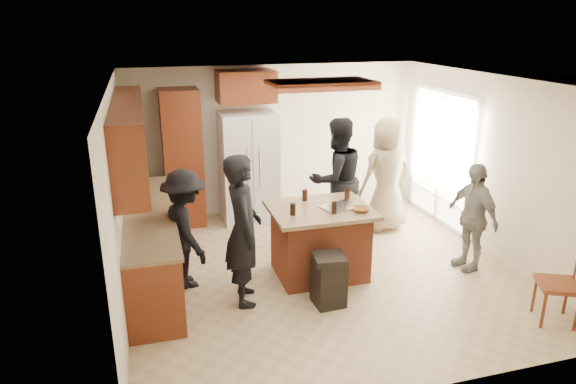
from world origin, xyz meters
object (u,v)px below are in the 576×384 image
object	(u,v)px
person_front_left	(243,230)
trash_bin	(329,280)
person_counter	(186,229)
person_behind_right	(387,175)
person_behind_left	(336,179)
person_side_right	(472,217)
spindle_chair	(561,285)
refrigerator	(249,167)
kitchen_island	(320,241)

from	to	relation	value
person_front_left	trash_bin	xyz separation A→B (m)	(0.93, -0.36, -0.58)
person_counter	person_behind_right	bearing A→B (deg)	-87.30
person_behind_left	person_side_right	bearing A→B (deg)	121.08
person_side_right	spindle_chair	size ratio (longest dim) A/B	1.47
refrigerator	trash_bin	size ratio (longest dim) A/B	2.86
person_counter	refrigerator	size ratio (longest dim) A/B	0.84
person_front_left	person_behind_left	bearing A→B (deg)	-44.64
person_behind_left	kitchen_island	distance (m)	1.35
person_behind_right	trash_bin	size ratio (longest dim) A/B	2.86
trash_bin	person_behind_right	bearing A→B (deg)	49.42
person_front_left	refrigerator	xyz separation A→B (m)	(0.61, 2.61, -0.00)
trash_bin	person_counter	bearing A→B (deg)	148.47
person_behind_left	trash_bin	bearing A→B (deg)	54.68
trash_bin	spindle_chair	xyz separation A→B (m)	(2.31, -1.04, 0.13)
person_counter	person_side_right	bearing A→B (deg)	-113.21
kitchen_island	trash_bin	xyz separation A→B (m)	(-0.15, -0.74, -0.16)
refrigerator	trash_bin	distance (m)	3.05
person_front_left	person_behind_right	bearing A→B (deg)	-53.98
person_side_right	refrigerator	bearing A→B (deg)	-143.51
person_behind_left	spindle_chair	xyz separation A→B (m)	(1.53, -2.87, -0.48)
person_counter	spindle_chair	xyz separation A→B (m)	(3.85, -1.98, -0.30)
person_counter	kitchen_island	size ratio (longest dim) A/B	1.18
person_behind_right	kitchen_island	world-z (taller)	person_behind_right
spindle_chair	trash_bin	bearing A→B (deg)	155.80
kitchen_island	trash_bin	distance (m)	0.77
person_behind_left	trash_bin	distance (m)	2.09
kitchen_island	person_behind_left	bearing A→B (deg)	59.75
person_behind_left	refrigerator	distance (m)	1.59
trash_bin	spindle_chair	distance (m)	2.53
kitchen_island	spindle_chair	world-z (taller)	spindle_chair
person_front_left	person_behind_right	xyz separation A→B (m)	(2.59, 1.58, -0.00)
kitchen_island	trash_bin	bearing A→B (deg)	-101.07
person_side_right	spindle_chair	bearing A→B (deg)	-0.63
person_behind_left	refrigerator	world-z (taller)	person_behind_left
kitchen_island	person_counter	bearing A→B (deg)	173.14
person_counter	kitchen_island	xyz separation A→B (m)	(1.68, -0.20, -0.28)
person_counter	kitchen_island	distance (m)	1.72
person_counter	refrigerator	xyz separation A→B (m)	(1.22, 2.03, 0.15)
person_behind_right	person_side_right	bearing A→B (deg)	98.33
person_counter	spindle_chair	world-z (taller)	person_counter
refrigerator	person_behind_right	bearing A→B (deg)	-27.53
person_side_right	person_counter	distance (m)	3.73
spindle_chair	person_front_left	bearing A→B (deg)	156.60
spindle_chair	person_behind_left	bearing A→B (deg)	117.96
person_front_left	person_counter	size ratio (longest dim) A/B	1.20
refrigerator	spindle_chair	distance (m)	4.82
person_side_right	trash_bin	distance (m)	2.22
person_behind_right	person_behind_left	bearing A→B (deg)	-1.88
person_behind_left	person_side_right	world-z (taller)	person_behind_left
person_side_right	spindle_chair	xyz separation A→B (m)	(0.16, -1.43, -0.28)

